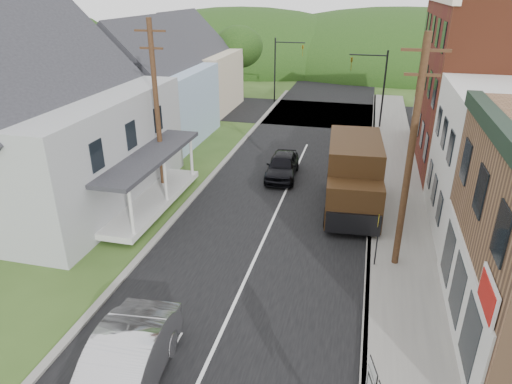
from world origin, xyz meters
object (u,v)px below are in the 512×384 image
Objects in this scene: silver_sedan at (123,370)px; warning_sign at (378,232)px; delivery_van at (354,177)px; dark_sedan at (282,166)px.

warning_sign reaches higher than silver_sedan.
delivery_van reaches higher than warning_sign.
silver_sedan is 10.43m from warning_sign.
silver_sedan is 0.81× the size of delivery_van.
warning_sign is at bearing -80.85° from delivery_van.
dark_sedan is at bearing 137.69° from delivery_van.
silver_sedan is 14.30m from delivery_van.
delivery_van is 2.80× the size of warning_sign.
dark_sedan is at bearing 126.47° from warning_sign.
dark_sedan is 10.09m from warning_sign.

